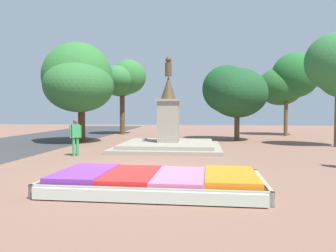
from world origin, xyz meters
name	(u,v)px	position (x,y,z in m)	size (l,w,h in m)	color
ground_plane	(135,172)	(0.00, 0.00, 0.00)	(74.41, 74.41, 0.00)	brown
flower_planter	(155,182)	(1.08, -2.44, 0.22)	(5.85, 3.05, 0.48)	#38281C
statue_monument	(168,136)	(0.46, 7.04, 0.71)	(5.77, 5.77, 5.13)	gray
pedestrian_near_planter	(75,135)	(-3.60, 3.68, 1.02)	(0.46, 0.41, 1.76)	#338C4C
park_tree_far_left	(78,82)	(-5.90, 10.05, 4.09)	(4.83, 5.48, 6.67)	#4C3823
park_tree_behind_statue	(288,80)	(9.72, 18.04, 4.73)	(5.11, 3.78, 7.08)	brown
park_tree_far_right	(233,91)	(4.59, 12.92, 3.53)	(4.63, 4.61, 5.49)	#4C3823
park_tree_street_side	(122,79)	(-4.77, 17.59, 4.93)	(4.07, 4.11, 6.69)	#4C3823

